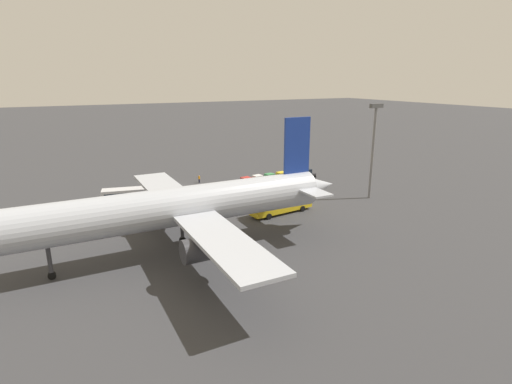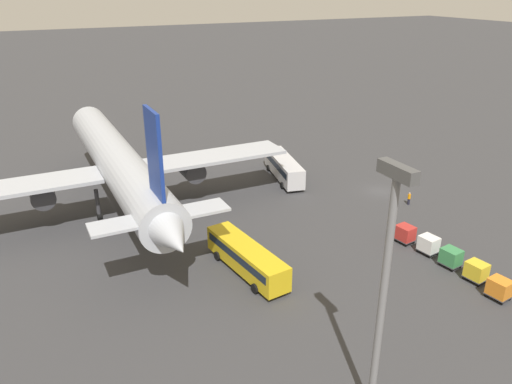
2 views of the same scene
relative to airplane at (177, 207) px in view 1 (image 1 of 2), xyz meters
name	(u,v)px [view 1 (image 1 of 2)]	position (x,y,z in m)	size (l,w,h in m)	color
ground_plane	(177,186)	(-9.97, -34.33, -6.52)	(600.00, 600.00, 0.00)	#38383A
airplane	(177,207)	(0.00, 0.00, 0.00)	(51.14, 43.94, 17.35)	#B2B7C1
shuttle_bus_near	(137,195)	(0.53, -24.35, -4.56)	(12.43, 5.18, 3.27)	silver
shuttle_bus_far	(281,203)	(-20.80, -8.00, -4.70)	(12.10, 4.06, 3.02)	gold
baggage_tug	(310,174)	(-40.17, -27.20, -5.58)	(2.49, 1.78, 2.10)	#333338
worker_person	(199,179)	(-15.23, -34.68, -5.65)	(0.38, 0.38, 1.74)	#1E1E2D
cargo_cart_orange	(294,175)	(-35.59, -27.17, -5.33)	(2.20, 1.93, 2.06)	#38383D
cargo_cart_yellow	(281,176)	(-32.49, -27.67, -5.33)	(2.20, 1.93, 2.06)	#38383D
cargo_cart_green	(270,177)	(-29.38, -27.48, -5.33)	(2.20, 1.93, 2.06)	#38383D
cargo_cart_white	(258,179)	(-26.27, -27.41, -5.33)	(2.20, 1.93, 2.06)	#38383D
cargo_cart_red	(246,181)	(-23.16, -26.88, -5.33)	(2.20, 1.93, 2.06)	#38383D
light_pole	(374,142)	(-40.92, -7.96, 4.59)	(2.80, 0.70, 18.20)	slate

